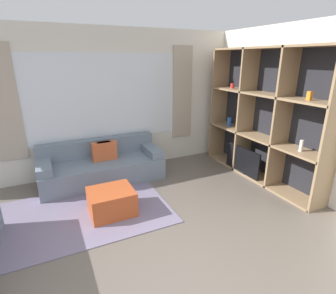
{
  "coord_description": "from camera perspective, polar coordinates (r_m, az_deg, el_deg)",
  "views": [
    {
      "loc": [
        -1.06,
        -1.64,
        2.16
      ],
      "look_at": [
        0.6,
        1.82,
        0.85
      ],
      "focal_mm": 28.0,
      "sensor_mm": 36.0,
      "label": 1
    }
  ],
  "objects": [
    {
      "name": "ground_plane",
      "position": [
        2.91,
        5.56,
        -29.16
      ],
      "size": [
        16.0,
        16.0,
        0.0
      ],
      "primitive_type": "plane",
      "color": "#665B51"
    },
    {
      "name": "wall_back",
      "position": [
        5.16,
        -13.55,
        9.37
      ],
      "size": [
        6.51,
        0.11,
        2.7
      ],
      "color": "silver",
      "rests_on": "ground_plane"
    },
    {
      "name": "wall_right",
      "position": [
        5.06,
        23.06,
        8.14
      ],
      "size": [
        0.07,
        4.52,
        2.7
      ],
      "primitive_type": "cube",
      "color": "silver",
      "rests_on": "ground_plane"
    },
    {
      "name": "area_rug",
      "position": [
        4.13,
        -21.59,
        -14.11
      ],
      "size": [
        2.97,
        1.64,
        0.01
      ],
      "primitive_type": "cube",
      "color": "slate",
      "rests_on": "ground_plane"
    },
    {
      "name": "shelving_unit",
      "position": [
        5.03,
        20.14,
        5.91
      ],
      "size": [
        0.43,
        2.62,
        2.34
      ],
      "color": "#232328",
      "rests_on": "ground_plane"
    },
    {
      "name": "couch_main",
      "position": [
        4.98,
        -14.13,
        -4.05
      ],
      "size": [
        2.15,
        0.83,
        0.73
      ],
      "color": "slate",
      "rests_on": "ground_plane"
    },
    {
      "name": "ottoman",
      "position": [
        3.96,
        -12.17,
        -11.58
      ],
      "size": [
        0.63,
        0.55,
        0.37
      ],
      "color": "#B74C23",
      "rests_on": "ground_plane"
    }
  ]
}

